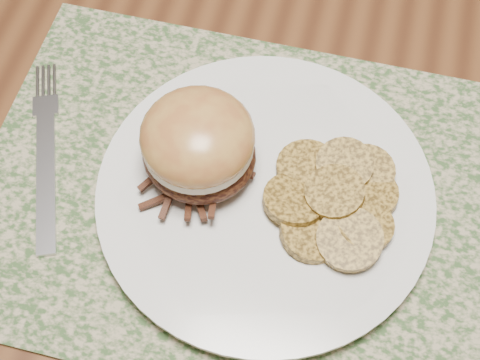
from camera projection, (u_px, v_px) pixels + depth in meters
name	position (u px, v px, depth m)	size (l,w,h in m)	color
ground	(257.00, 271.00, 1.33)	(3.50, 3.50, 0.00)	#502E1B
dining_table	(270.00, 52.00, 0.74)	(1.50, 0.90, 0.75)	brown
placemat	(244.00, 196.00, 0.56)	(0.45, 0.33, 0.00)	#37542B
dinner_plate	(265.00, 194.00, 0.55)	(0.26, 0.26, 0.02)	white
pork_sandwich	(198.00, 144.00, 0.52)	(0.12, 0.12, 0.07)	black
roasted_potatoes	(336.00, 198.00, 0.53)	(0.13, 0.13, 0.03)	#A67E30
fork	(46.00, 152.00, 0.58)	(0.09, 0.18, 0.00)	#B5B6BD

